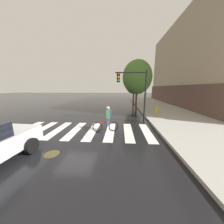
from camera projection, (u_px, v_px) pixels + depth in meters
ground_plane at (75, 130)px, 7.82m from camera, size 120.00×120.00×0.00m
sidewalk at (211, 133)px, 7.18m from camera, size 6.50×50.00×0.15m
crosswalk_stripes at (84, 130)px, 7.77m from camera, size 8.95×3.29×0.01m
manhole_cover at (52, 154)px, 5.02m from camera, size 0.64×0.64×0.01m
cyclist at (107, 119)px, 7.44m from camera, size 1.69×0.43×1.69m
traffic_light_near at (135, 88)px, 9.07m from camera, size 2.47×0.28×4.20m
fire_hydrant at (157, 110)px, 12.28m from camera, size 0.33×0.22×0.78m
street_tree_near at (137, 77)px, 13.20m from camera, size 3.35×3.35×5.97m
street_tree_mid at (134, 84)px, 19.39m from camera, size 2.91×2.91×5.18m
corner_building at (223, 64)px, 17.66m from camera, size 14.95×23.07×13.08m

